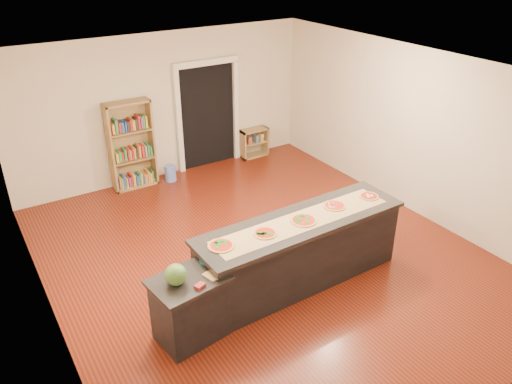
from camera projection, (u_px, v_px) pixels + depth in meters
room at (264, 172)px, 6.96m from camera, size 6.00×7.00×2.80m
doorway at (207, 109)px, 10.08m from camera, size 1.40×0.09×2.21m
kitchen_island at (300, 251)px, 6.82m from camera, size 3.02×0.82×1.00m
side_counter at (190, 308)px, 5.89m from camera, size 0.86×0.63×0.85m
bookshelf at (131, 145)px, 9.32m from camera, size 0.84×0.30×1.69m
low_shelf at (254, 143)px, 10.86m from camera, size 0.63×0.27×0.63m
waste_bin at (170, 173)px, 9.84m from camera, size 0.22×0.22×0.32m
kraft_paper at (303, 221)px, 6.58m from camera, size 2.63×0.51×0.00m
watermelon at (176, 275)px, 5.57m from camera, size 0.25×0.25×0.25m
cutting_board at (216, 273)px, 5.79m from camera, size 0.33×0.26×0.02m
package_red at (200, 286)px, 5.56m from camera, size 0.13×0.12×0.04m
package_teal at (206, 260)px, 5.97m from camera, size 0.15×0.15×0.06m
pizza_a at (221, 246)px, 6.03m from camera, size 0.32×0.32×0.02m
pizza_b at (265, 233)px, 6.28m from camera, size 0.32×0.32×0.02m
pizza_c at (304, 220)px, 6.56m from camera, size 0.34×0.34×0.02m
pizza_d at (334, 206)px, 6.91m from camera, size 0.34×0.34×0.02m
pizza_e at (369, 196)px, 7.16m from camera, size 0.28×0.28×0.02m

